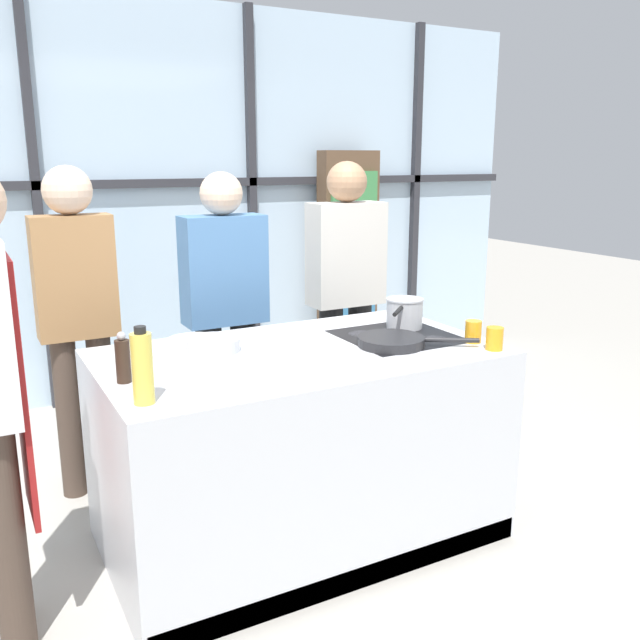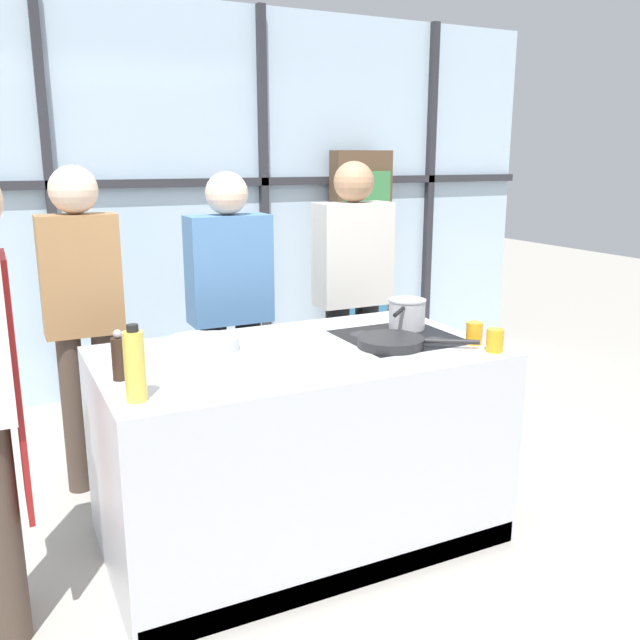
% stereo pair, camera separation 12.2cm
% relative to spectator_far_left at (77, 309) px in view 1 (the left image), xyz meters
% --- Properties ---
extents(ground_plane, '(18.00, 18.00, 0.00)m').
position_rel_spectator_far_left_xyz_m(ground_plane, '(0.78, -0.91, -0.98)').
color(ground_plane, '#ADA89E').
extents(back_window_wall, '(6.40, 0.10, 2.80)m').
position_rel_spectator_far_left_xyz_m(back_window_wall, '(0.78, 1.45, 0.42)').
color(back_window_wall, silver).
rests_on(back_window_wall, ground_plane).
extents(bookshelf, '(0.49, 0.19, 1.77)m').
position_rel_spectator_far_left_xyz_m(bookshelf, '(2.33, 1.26, -0.09)').
color(bookshelf, brown).
rests_on(bookshelf, ground_plane).
extents(demo_island, '(1.73, 0.99, 0.89)m').
position_rel_spectator_far_left_xyz_m(demo_island, '(0.78, -0.92, -0.54)').
color(demo_island, silver).
rests_on(demo_island, ground_plane).
extents(spectator_far_left, '(0.38, 0.24, 1.69)m').
position_rel_spectator_far_left_xyz_m(spectator_far_left, '(0.00, 0.00, 0.00)').
color(spectator_far_left, '#47382D').
rests_on(spectator_far_left, ground_plane).
extents(spectator_center_left, '(0.45, 0.23, 1.65)m').
position_rel_spectator_far_left_xyz_m(spectator_center_left, '(0.78, 0.00, -0.05)').
color(spectator_center_left, black).
rests_on(spectator_center_left, ground_plane).
extents(spectator_center_right, '(0.45, 0.24, 1.70)m').
position_rel_spectator_far_left_xyz_m(spectator_center_right, '(1.56, 0.00, -0.02)').
color(spectator_center_right, black).
rests_on(spectator_center_right, ground_plane).
extents(frying_pan, '(0.49, 0.37, 0.04)m').
position_rel_spectator_far_left_xyz_m(frying_pan, '(1.18, -1.04, -0.07)').
color(frying_pan, '#232326').
rests_on(frying_pan, demo_island).
extents(saucepan, '(0.28, 0.27, 0.15)m').
position_rel_spectator_far_left_xyz_m(saucepan, '(1.43, -0.79, -0.01)').
color(saucepan, silver).
rests_on(saucepan, demo_island).
extents(white_plate, '(0.25, 0.25, 0.01)m').
position_rel_spectator_far_left_xyz_m(white_plate, '(0.42, -0.55, -0.08)').
color(white_plate, white).
rests_on(white_plate, demo_island).
extents(mixing_bowl, '(0.24, 0.24, 0.06)m').
position_rel_spectator_far_left_xyz_m(mixing_bowl, '(0.44, -0.74, -0.06)').
color(mixing_bowl, silver).
rests_on(mixing_bowl, demo_island).
extents(oil_bottle, '(0.07, 0.07, 0.27)m').
position_rel_spectator_far_left_xyz_m(oil_bottle, '(0.01, -1.24, 0.04)').
color(oil_bottle, '#E0CC4C').
rests_on(oil_bottle, demo_island).
extents(pepper_grinder, '(0.06, 0.06, 0.20)m').
position_rel_spectator_far_left_xyz_m(pepper_grinder, '(0.00, -0.98, -0.00)').
color(pepper_grinder, '#332319').
rests_on(pepper_grinder, demo_island).
extents(juice_glass_near, '(0.08, 0.08, 0.10)m').
position_rel_spectator_far_left_xyz_m(juice_glass_near, '(1.54, -1.31, -0.04)').
color(juice_glass_near, orange).
rests_on(juice_glass_near, demo_island).
extents(juice_glass_far, '(0.08, 0.08, 0.10)m').
position_rel_spectator_far_left_xyz_m(juice_glass_far, '(1.54, -1.17, -0.04)').
color(juice_glass_far, orange).
rests_on(juice_glass_far, demo_island).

